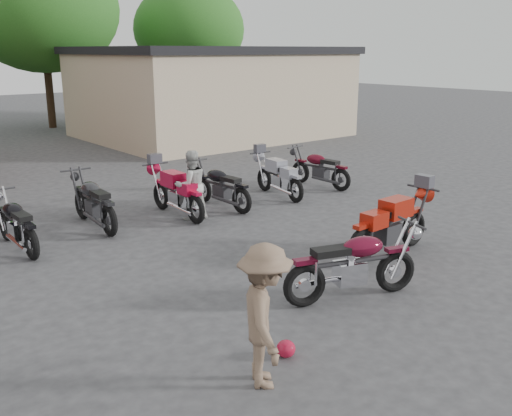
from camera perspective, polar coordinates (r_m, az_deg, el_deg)
ground at (r=8.94m, az=5.96°, el=-8.62°), size 90.00×90.00×0.00m
stucco_building at (r=25.26m, az=-4.54°, el=11.20°), size 10.00×8.00×3.50m
tree_2 at (r=29.41m, az=-20.44°, el=16.09°), size 7.04×7.04×8.80m
tree_3 at (r=32.95m, az=-6.64°, el=15.72°), size 6.08×6.08×7.60m
vintage_motorcycle at (r=8.66m, az=9.84°, el=-5.16°), size 2.25×1.35×1.24m
sportbike at (r=10.65m, az=13.34°, el=-1.37°), size 2.19×0.79×1.25m
helmet at (r=7.21m, az=3.01°, el=-13.87°), size 0.27×0.27×0.22m
person_light at (r=12.62m, az=-6.51°, el=2.28°), size 0.83×0.69×1.55m
person_tan at (r=6.37m, az=0.89°, el=-10.75°), size 1.09×1.23×1.65m
row_bike_2 at (r=11.56m, az=-22.88°, el=-1.18°), size 0.67×1.95×1.13m
row_bike_3 at (r=12.48m, az=-15.97°, el=0.87°), size 0.80×2.15×1.23m
row_bike_4 at (r=12.94m, az=-7.97°, el=1.77°), size 0.72×2.08×1.20m
row_bike_5 at (r=13.54m, az=-3.59°, el=2.41°), size 0.79×2.03×1.15m
row_bike_6 at (r=14.59m, az=2.27°, el=3.36°), size 0.90×2.03×1.14m
row_bike_7 at (r=15.73m, az=6.34°, el=4.16°), size 0.84×2.01×1.13m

